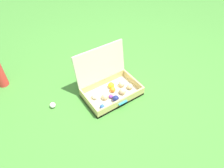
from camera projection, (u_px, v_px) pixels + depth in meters
name	position (u px, v px, depth m)	size (l,w,h in m)	color
ground_plane	(119.00, 96.00, 2.43)	(16.00, 16.00, 0.00)	#3D7A2D
open_suitcase	(109.00, 86.00, 2.39)	(0.64, 0.51, 0.52)	beige
stray_ball_on_grass	(53.00, 105.00, 2.28)	(0.06, 0.06, 0.06)	white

